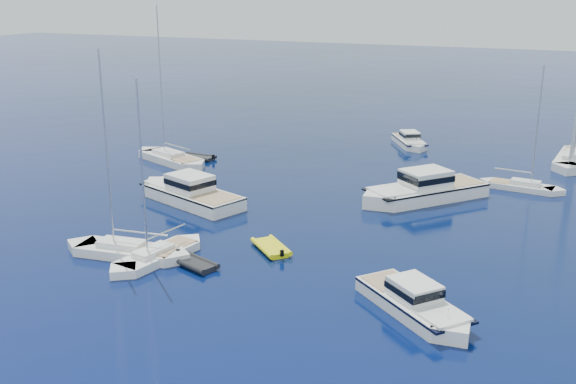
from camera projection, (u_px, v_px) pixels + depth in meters
motor_cruiser_right at (415, 313)px, 38.99m from camera, size 9.18×8.21×2.49m
motor_cruiser_centre at (189, 202)px, 59.34m from camera, size 12.90×7.66×3.24m
motor_cruiser_distant at (422, 200)px, 59.92m from camera, size 11.49×12.82×3.47m
motor_cruiser_horizon at (410, 146)px, 80.45m from camera, size 6.52×8.45×2.19m
sailboat_fore at (158, 260)px, 46.65m from camera, size 3.84×9.23×13.17m
sailboat_mid_l at (127, 256)px, 47.38m from camera, size 10.42×3.96×14.94m
sailboat_centre at (521, 190)px, 62.89m from camera, size 8.40×3.00×12.08m
sailboat_sails_r at (574, 163)px, 72.41m from camera, size 4.40×13.12×18.95m
sailboat_far_l at (171, 162)px, 72.90m from camera, size 11.95×7.14×17.13m
tender_yellow at (271, 250)px, 48.32m from camera, size 4.36×4.23×0.95m
tender_grey_near at (195, 266)px, 45.53m from camera, size 4.06×3.06×0.95m
tender_grey_far at (198, 159)px, 74.08m from camera, size 4.21×2.40×0.95m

